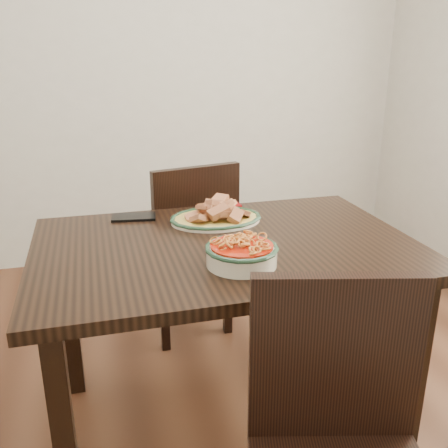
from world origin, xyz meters
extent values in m
plane|color=#3E2113|center=(0.00, 0.00, 0.00)|extent=(3.50, 3.50, 0.00)
cube|color=beige|center=(0.00, 1.75, 1.30)|extent=(3.50, 0.10, 2.60)
cube|color=black|center=(0.05, -0.01, 0.73)|extent=(1.30, 0.87, 0.04)
cube|color=black|center=(-0.51, -0.36, 0.35)|extent=(0.06, 0.06, 0.71)
cube|color=black|center=(0.62, -0.36, 0.35)|extent=(0.06, 0.06, 0.71)
cube|color=black|center=(-0.51, 0.33, 0.35)|extent=(0.06, 0.06, 0.71)
cube|color=black|center=(0.62, 0.33, 0.35)|extent=(0.06, 0.06, 0.71)
cube|color=black|center=(0.03, 0.74, 0.43)|extent=(0.50, 0.50, 0.04)
cube|color=black|center=(0.16, 0.95, 0.21)|extent=(0.04, 0.04, 0.41)
cube|color=black|center=(-0.17, 0.87, 0.21)|extent=(0.04, 0.04, 0.41)
cube|color=black|center=(0.23, 0.61, 0.21)|extent=(0.04, 0.04, 0.41)
cube|color=black|center=(-0.10, 0.54, 0.21)|extent=(0.04, 0.04, 0.41)
cube|color=black|center=(0.07, 0.56, 0.67)|extent=(0.42, 0.13, 0.44)
cube|color=black|center=(0.16, -0.63, 0.67)|extent=(0.42, 0.14, 0.44)
ellipsoid|color=beige|center=(0.08, 0.21, 0.76)|extent=(0.35, 0.26, 0.02)
ellipsoid|color=gold|center=(0.08, 0.21, 0.76)|extent=(0.33, 0.25, 0.01)
torus|color=#183522|center=(0.08, 0.21, 0.77)|extent=(0.27, 0.27, 0.01)
cylinder|color=beige|center=(0.05, -0.21, 0.78)|extent=(0.22, 0.22, 0.06)
torus|color=#173422|center=(0.05, -0.21, 0.81)|extent=(0.23, 0.23, 0.02)
cylinder|color=#9A1707|center=(0.05, -0.21, 0.81)|extent=(0.19, 0.19, 0.01)
cube|color=black|center=(-0.23, 0.33, 0.76)|extent=(0.18, 0.11, 0.01)
cube|color=maroon|center=(0.16, 0.39, 0.76)|extent=(0.12, 0.10, 0.01)
camera|label=1|loc=(-0.37, -1.56, 1.38)|focal=40.00mm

